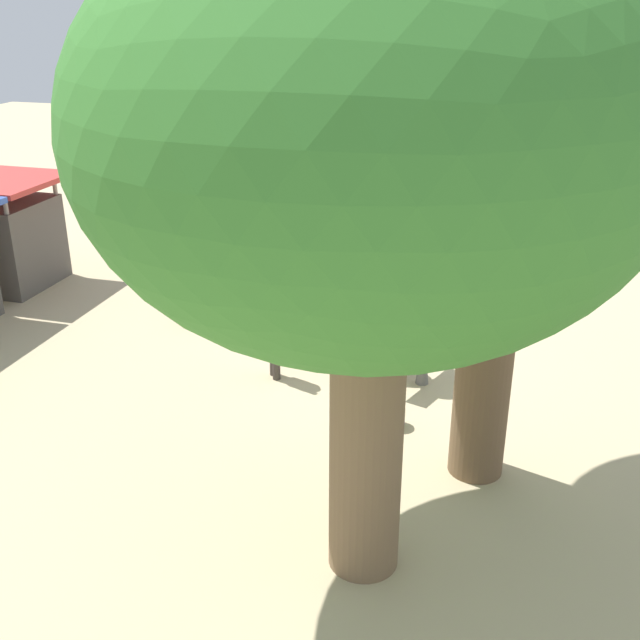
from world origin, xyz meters
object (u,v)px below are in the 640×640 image
(market_stall_red, at_px, (8,238))
(feed_bucket, at_px, (394,416))
(wooden_bench, at_px, (213,298))
(person_handler, at_px, (274,329))
(shade_tree_secondary, at_px, (375,129))
(elephant, at_px, (371,315))
(picnic_table_near, at_px, (346,249))

(market_stall_red, relative_size, feed_bucket, 7.00)
(wooden_bench, height_order, market_stall_red, market_stall_red)
(person_handler, relative_size, shade_tree_secondary, 0.22)
(person_handler, relative_size, wooden_bench, 1.19)
(elephant, distance_m, picnic_table_near, 5.25)
(person_handler, relative_size, feed_bucket, 4.50)
(elephant, distance_m, wooden_bench, 3.93)
(person_handler, bearing_deg, market_stall_red, 123.91)
(elephant, bearing_deg, shade_tree_secondary, -58.11)
(person_handler, height_order, picnic_table_near, person_handler)
(market_stall_red, bearing_deg, feed_bucket, -111.42)
(picnic_table_near, bearing_deg, wooden_bench, 1.65)
(wooden_bench, xyz_separation_m, picnic_table_near, (3.65, -1.98, 0.12))
(market_stall_red, distance_m, feed_bucket, 10.59)
(wooden_bench, bearing_deg, elephant, 123.51)
(elephant, height_order, person_handler, person_handler)
(person_handler, distance_m, feed_bucket, 2.70)
(person_handler, relative_size, picnic_table_near, 0.79)
(elephant, distance_m, feed_bucket, 2.26)
(elephant, height_order, shade_tree_secondary, shade_tree_secondary)
(market_stall_red, bearing_deg, shade_tree_secondary, -125.05)
(wooden_bench, relative_size, market_stall_red, 0.54)
(shade_tree_secondary, xyz_separation_m, feed_bucket, (3.20, 0.23, -5.01))
(wooden_bench, bearing_deg, feed_bucket, 107.26)
(wooden_bench, bearing_deg, market_stall_red, -43.79)
(shade_tree_secondary, bearing_deg, person_handler, 31.31)
(feed_bucket, bearing_deg, wooden_bench, 54.28)
(person_handler, bearing_deg, picnic_table_near, 55.77)
(market_stall_red, bearing_deg, elephant, -102.09)
(wooden_bench, distance_m, market_stall_red, 5.42)
(picnic_table_near, distance_m, feed_bucket, 7.32)
(shade_tree_secondary, height_order, market_stall_red, shade_tree_secondary)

